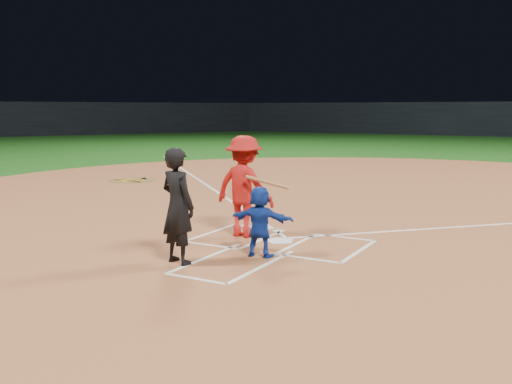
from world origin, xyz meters
The scene contains 13 objects.
ground centered at (0.00, 0.00, 0.00)m, with size 120.00×120.00×0.00m, color #154A12.
home_plate_dirt centered at (0.00, 6.00, 0.01)m, with size 28.00×28.00×0.01m, color brown.
home_plate centered at (0.00, 0.00, 0.02)m, with size 0.60×0.60×0.02m, color white.
on_deck_circle centered at (-8.85, 5.89, 0.02)m, with size 1.70×1.70×0.01m, color brown.
on_deck_logo centered at (-8.85, 5.89, 0.02)m, with size 0.80×0.80×0.00m, color gold.
on_deck_bat_a centered at (-8.70, 6.14, 0.05)m, with size 0.06×0.06×0.84m, color olive.
on_deck_bat_b centered at (-9.05, 5.79, 0.05)m, with size 0.06×0.06×0.84m, color olive.
on_deck_bat_c centered at (-8.55, 5.59, 0.05)m, with size 0.06×0.06×0.84m, color olive.
bat_weight_donut centered at (-8.65, 6.29, 0.05)m, with size 0.19×0.19×0.05m, color black.
catcher centered at (0.21, -1.17, 0.62)m, with size 1.14×0.36×1.23m, color #1435A6.
umpire centered at (-0.76, -2.20, 0.97)m, with size 0.70×0.46×1.91m, color black.
chalk_markings centered at (0.00, 5.29, 0.01)m, with size 28.35×17.32×0.01m.
batter_at_plate centered at (-0.82, 0.06, 1.01)m, with size 1.66×0.84×2.00m.
Camera 1 is at (4.80, -9.56, 2.53)m, focal length 40.00 mm.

